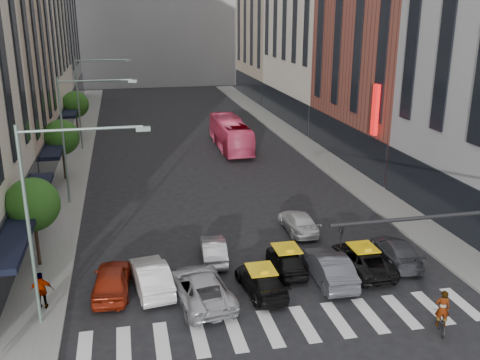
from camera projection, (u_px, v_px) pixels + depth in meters
ground at (303, 345)px, 22.58m from camera, size 160.00×160.00×0.00m
sidewalk_left at (73, 166)px, 48.09m from camera, size 3.00×96.00×0.15m
sidewalk_right at (315, 152)px, 52.82m from camera, size 3.00×96.00×0.15m
building_right_b at (392, 16)px, 47.22m from camera, size 8.00×18.00×26.00m
building_right_d at (274, 6)px, 82.25m from camera, size 8.00×18.00×28.00m
tree_near at (32, 205)px, 28.34m from camera, size 2.88×2.88×4.95m
tree_mid at (61, 137)px, 43.22m from camera, size 2.88×2.88×4.95m
tree_far at (75, 105)px, 58.10m from camera, size 2.88×2.88×4.95m
streetlamp_near at (49, 200)px, 22.44m from camera, size 5.38×0.25×9.00m
streetlamp_mid at (76, 124)px, 37.32m from camera, size 5.38×0.25×9.00m
streetlamp_far at (87, 91)px, 52.20m from camera, size 5.38×0.25×9.00m
liberty_sign at (375, 110)px, 41.94m from camera, size 0.30×0.70×4.00m
car_red at (112, 280)px, 26.50m from camera, size 2.10×4.50×1.49m
car_white_front at (151, 276)px, 26.84m from camera, size 2.18×4.73×1.50m
car_silver at (201, 287)px, 25.80m from camera, size 3.14×5.57×1.47m
taxi_left at (261, 281)px, 26.64m from camera, size 2.15×4.43×1.24m
taxi_center at (286, 260)px, 28.77m from camera, size 1.63×3.90×1.32m
car_grey_mid at (329, 267)px, 27.73m from camera, size 1.75×4.73×1.54m
taxi_right at (362, 259)px, 28.84m from camera, size 2.23×4.83×1.34m
car_grey_curb at (396, 251)px, 29.82m from camera, size 2.32×4.69×1.31m
car_row2_left at (214, 250)px, 30.03m from camera, size 1.65×3.92×1.26m
car_row2_right at (298, 221)px, 34.04m from camera, size 1.86×4.40×1.27m
bus at (230, 134)px, 53.95m from camera, size 2.62×10.98×3.05m
motorcycle at (441, 322)px, 23.46m from camera, size 1.06×1.67×0.83m
rider at (444, 297)px, 23.07m from camera, size 0.74×0.61×1.73m
pedestrian_far at (42, 291)px, 24.82m from camera, size 1.08×0.46×1.83m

